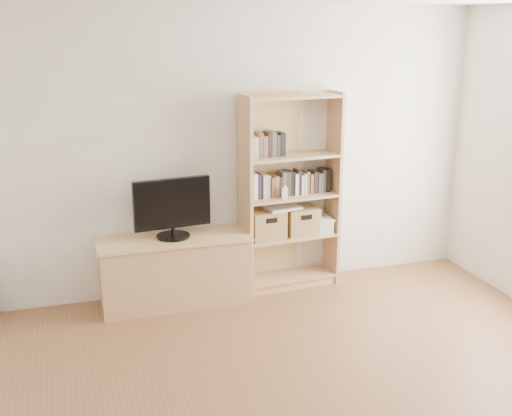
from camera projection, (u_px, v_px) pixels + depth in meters
name	position (u px, v px, depth m)	size (l,w,h in m)	color
back_wall	(245.00, 151.00, 5.89)	(4.50, 0.02, 2.60)	silver
tv_stand	(175.00, 271.00, 5.74)	(1.30, 0.49, 0.60)	tan
bookshelf	(290.00, 193.00, 5.95)	(0.92, 0.33, 1.84)	tan
television	(172.00, 208.00, 5.57)	(0.68, 0.05, 0.54)	black
books_row_mid	(289.00, 182.00, 5.94)	(0.87, 0.17, 0.23)	black
books_row_upper	(269.00, 144.00, 5.77)	(0.41, 0.15, 0.21)	black
baby_monitor	(285.00, 193.00, 5.82)	(0.05, 0.03, 0.10)	white
basket_left	(266.00, 224.00, 5.94)	(0.32, 0.26, 0.26)	olive
basket_right	(301.00, 220.00, 6.07)	(0.31, 0.25, 0.25)	olive
laptop	(283.00, 208.00, 5.95)	(0.31, 0.22, 0.02)	silver
magazine_stack	(320.00, 224.00, 6.16)	(0.19, 0.27, 0.13)	beige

